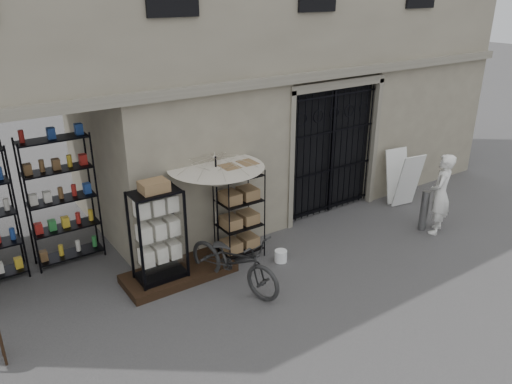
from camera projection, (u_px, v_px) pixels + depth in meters
ground at (335, 274)px, 9.18m from camera, size 80.00×80.00×0.00m
main_building at (218, 7)px, 10.50m from camera, size 14.00×4.00×9.00m
shop_recess at (28, 205)px, 8.39m from camera, size 3.00×1.70×3.00m
shop_shelving at (21, 209)px, 8.84m from camera, size 2.70×0.50×2.50m
iron_gate at (327, 149)px, 11.25m from camera, size 2.50×0.21×3.00m
step_platform at (179, 273)px, 9.08m from camera, size 2.00×0.90×0.15m
display_cabinet at (159, 240)px, 8.54m from camera, size 0.90×0.65×1.77m
wire_rack at (239, 215)px, 9.48m from camera, size 0.82×0.60×1.80m
market_umbrella at (216, 171)px, 9.01m from camera, size 1.83×1.85×2.51m
white_bucket at (281, 256)px, 9.57m from camera, size 0.32×0.32×0.23m
bicycle at (234, 286)px, 8.83m from camera, size 0.96×1.19×1.98m
steel_bollard at (424, 211)px, 10.69m from camera, size 0.19×0.19×0.90m
shopkeeper at (435, 231)px, 10.78m from camera, size 1.36×1.85×0.42m
easel_sign at (403, 178)px, 11.86m from camera, size 0.72×0.80×1.30m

